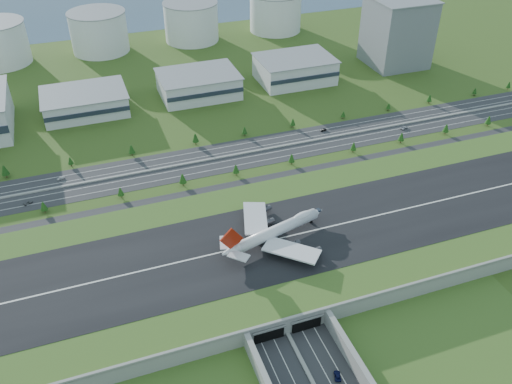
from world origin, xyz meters
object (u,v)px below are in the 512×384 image
object	(u,v)px
boeing_747	(275,231)
car_7	(61,178)
car_6	(404,128)
car_5	(323,130)
car_2	(337,376)
car_4	(28,203)
office_tower	(397,32)

from	to	relation	value
boeing_747	car_7	xyz separation A→B (m)	(-96.75, 103.64, -12.60)
car_6	car_5	bearing A→B (deg)	55.74
car_2	car_4	xyz separation A→B (m)	(-112.22, 160.54, 0.10)
car_2	boeing_747	bearing A→B (deg)	-72.91
office_tower	car_5	xyz separation A→B (m)	(-109.46, -90.20, -26.64)
car_5	car_7	size ratio (longest dim) A/B	0.96
boeing_747	car_2	xyz separation A→B (m)	(-3.44, -76.51, -12.54)
office_tower	car_6	size ratio (longest dim) A/B	9.15
car_4	car_6	size ratio (longest dim) A/B	0.82
car_4	car_5	distance (m)	193.67
car_4	car_2	bearing A→B (deg)	-168.07
car_2	car_4	world-z (taller)	car_4
office_tower	car_7	world-z (taller)	office_tower
car_6	car_7	bearing A→B (deg)	68.34
car_4	car_6	bearing A→B (deg)	-111.92
car_6	car_2	bearing A→B (deg)	122.98
car_4	car_6	xyz separation A→B (m)	(246.53, 4.76, -0.01)
car_6	boeing_747	bearing A→B (deg)	106.23
boeing_747	car_2	world-z (taller)	boeing_747
car_2	car_7	xyz separation A→B (m)	(-93.32, 180.15, -0.06)
office_tower	car_4	bearing A→B (deg)	-159.86
boeing_747	car_4	distance (m)	143.50
boeing_747	car_5	world-z (taller)	boeing_747
car_5	car_7	bearing A→B (deg)	-96.39
car_4	car_5	xyz separation A→B (m)	(192.57, 20.57, -0.10)
car_6	car_7	size ratio (longest dim) A/B	1.29
office_tower	boeing_747	size ratio (longest dim) A/B	0.92
office_tower	boeing_747	bearing A→B (deg)	-133.73
car_4	car_7	xyz separation A→B (m)	(18.90, 19.60, -0.16)
office_tower	car_5	world-z (taller)	office_tower
car_2	car_5	world-z (taller)	car_5
car_5	car_7	xyz separation A→B (m)	(-173.67, -0.96, -0.06)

